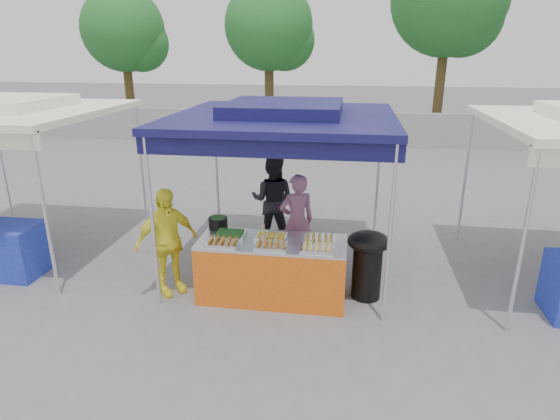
# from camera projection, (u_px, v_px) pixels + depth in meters

# --- Properties ---
(ground_plane) EXTENTS (80.00, 80.00, 0.00)m
(ground_plane) POSITION_uv_depth(u_px,v_px,m) (274.00, 293.00, 6.66)
(ground_plane) COLOR slate
(back_wall) EXTENTS (40.00, 0.25, 1.20)m
(back_wall) POSITION_uv_depth(u_px,v_px,m) (324.00, 128.00, 16.74)
(back_wall) COLOR gray
(back_wall) RESTS_ON ground_plane
(main_canopy) EXTENTS (3.20, 3.20, 2.57)m
(main_canopy) POSITION_uv_depth(u_px,v_px,m) (284.00, 116.00, 6.79)
(main_canopy) COLOR silver
(main_canopy) RESTS_ON ground_plane
(tree_0) EXTENTS (3.38, 3.30, 5.67)m
(tree_0) POSITION_uv_depth(u_px,v_px,m) (128.00, 34.00, 18.85)
(tree_0) COLOR #49391C
(tree_0) RESTS_ON ground_plane
(tree_1) EXTENTS (3.46, 3.40, 5.84)m
(tree_1) POSITION_uv_depth(u_px,v_px,m) (273.00, 30.00, 18.03)
(tree_1) COLOR #49391C
(tree_1) RESTS_ON ground_plane
(tree_2) EXTENTS (4.12, 4.12, 7.09)m
(tree_2) POSITION_uv_depth(u_px,v_px,m) (453.00, 3.00, 16.76)
(tree_2) COLOR #49391C
(tree_2) RESTS_ON ground_plane
(vendor_table) EXTENTS (2.00, 0.80, 0.85)m
(vendor_table) POSITION_uv_depth(u_px,v_px,m) (272.00, 269.00, 6.43)
(vendor_table) COLOR #DC5A13
(vendor_table) RESTS_ON ground_plane
(food_tray_fl) EXTENTS (0.42, 0.30, 0.07)m
(food_tray_fl) POSITION_uv_depth(u_px,v_px,m) (223.00, 243.00, 6.14)
(food_tray_fl) COLOR white
(food_tray_fl) RESTS_ON vendor_table
(food_tray_fm) EXTENTS (0.42, 0.30, 0.07)m
(food_tray_fm) POSITION_uv_depth(u_px,v_px,m) (271.00, 246.00, 6.05)
(food_tray_fm) COLOR white
(food_tray_fm) RESTS_ON vendor_table
(food_tray_fr) EXTENTS (0.42, 0.30, 0.07)m
(food_tray_fr) POSITION_uv_depth(u_px,v_px,m) (317.00, 248.00, 5.97)
(food_tray_fr) COLOR white
(food_tray_fr) RESTS_ON vendor_table
(food_tray_bl) EXTENTS (0.42, 0.30, 0.07)m
(food_tray_bl) POSITION_uv_depth(u_px,v_px,m) (230.00, 234.00, 6.42)
(food_tray_bl) COLOR white
(food_tray_bl) RESTS_ON vendor_table
(food_tray_bm) EXTENTS (0.42, 0.30, 0.07)m
(food_tray_bm) POSITION_uv_depth(u_px,v_px,m) (271.00, 237.00, 6.34)
(food_tray_bm) COLOR white
(food_tray_bm) RESTS_ON vendor_table
(food_tray_br) EXTENTS (0.42, 0.30, 0.07)m
(food_tray_br) POSITION_uv_depth(u_px,v_px,m) (320.00, 239.00, 6.25)
(food_tray_br) COLOR white
(food_tray_br) RESTS_ON vendor_table
(cooking_pot) EXTENTS (0.27, 0.27, 0.16)m
(cooking_pot) POSITION_uv_depth(u_px,v_px,m) (218.00, 223.00, 6.71)
(cooking_pot) COLOR black
(cooking_pot) RESTS_ON vendor_table
(skewer_cup) EXTENTS (0.08, 0.08, 0.10)m
(skewer_cup) POSITION_uv_depth(u_px,v_px,m) (263.00, 241.00, 6.17)
(skewer_cup) COLOR silver
(skewer_cup) RESTS_ON vendor_table
(wok_burner) EXTENTS (0.58, 0.58, 0.97)m
(wok_burner) POSITION_uv_depth(u_px,v_px,m) (368.00, 259.00, 6.39)
(wok_burner) COLOR black
(wok_burner) RESTS_ON ground_plane
(crate_left) EXTENTS (0.46, 0.32, 0.27)m
(crate_left) POSITION_uv_depth(u_px,v_px,m) (254.00, 266.00, 7.19)
(crate_left) COLOR #1627B8
(crate_left) RESTS_ON ground_plane
(crate_right) EXTENTS (0.44, 0.31, 0.27)m
(crate_right) POSITION_uv_depth(u_px,v_px,m) (292.00, 270.00, 7.07)
(crate_right) COLOR #1627B8
(crate_right) RESTS_ON ground_plane
(crate_stacked) EXTENTS (0.42, 0.29, 0.25)m
(crate_stacked) POSITION_uv_depth(u_px,v_px,m) (292.00, 254.00, 6.98)
(crate_stacked) COLOR #1627B8
(crate_stacked) RESTS_ON crate_right
(vendor_woman) EXTENTS (0.65, 0.56, 1.52)m
(vendor_woman) POSITION_uv_depth(u_px,v_px,m) (297.00, 221.00, 7.25)
(vendor_woman) COLOR #9C6388
(vendor_woman) RESTS_ON ground_plane
(helper_man) EXTENTS (0.81, 0.65, 1.59)m
(helper_man) POSITION_uv_depth(u_px,v_px,m) (273.00, 200.00, 8.16)
(helper_man) COLOR #222227
(helper_man) RESTS_ON ground_plane
(customer_person) EXTENTS (0.90, 0.91, 1.54)m
(customer_person) POSITION_uv_depth(u_px,v_px,m) (167.00, 242.00, 6.46)
(customer_person) COLOR #FFF738
(customer_person) RESTS_ON ground_plane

